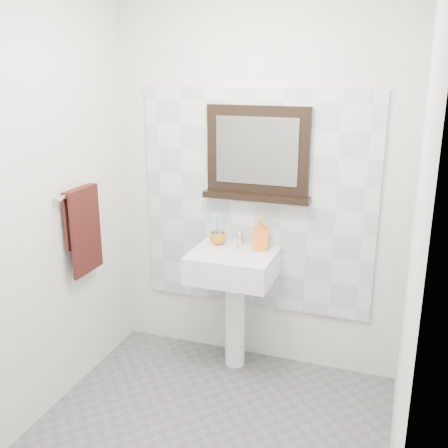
{
  "coord_description": "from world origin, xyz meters",
  "views": [
    {
      "loc": [
        0.94,
        -2.2,
        2.04
      ],
      "look_at": [
        -0.04,
        0.55,
        1.15
      ],
      "focal_mm": 42.0,
      "sensor_mm": 36.0,
      "label": 1
    }
  ],
  "objects_px": {
    "pedestal_sink": "(233,278)",
    "hand_towel": "(83,224)",
    "framed_mirror": "(258,156)",
    "soap_dispenser": "(261,234)",
    "toothbrush_cup": "(218,238)"
  },
  "relations": [
    {
      "from": "pedestal_sink",
      "to": "soap_dispenser",
      "type": "bearing_deg",
      "value": 34.94
    },
    {
      "from": "soap_dispenser",
      "to": "framed_mirror",
      "type": "relative_size",
      "value": 0.3
    },
    {
      "from": "toothbrush_cup",
      "to": "soap_dispenser",
      "type": "distance_m",
      "value": 0.31
    },
    {
      "from": "pedestal_sink",
      "to": "hand_towel",
      "type": "bearing_deg",
      "value": -154.15
    },
    {
      "from": "pedestal_sink",
      "to": "framed_mirror",
      "type": "height_order",
      "value": "framed_mirror"
    },
    {
      "from": "soap_dispenser",
      "to": "hand_towel",
      "type": "height_order",
      "value": "hand_towel"
    },
    {
      "from": "hand_towel",
      "to": "soap_dispenser",
      "type": "bearing_deg",
      "value": 27.36
    },
    {
      "from": "toothbrush_cup",
      "to": "hand_towel",
      "type": "bearing_deg",
      "value": -143.11
    },
    {
      "from": "hand_towel",
      "to": "toothbrush_cup",
      "type": "bearing_deg",
      "value": 36.89
    },
    {
      "from": "pedestal_sink",
      "to": "framed_mirror",
      "type": "xyz_separation_m",
      "value": [
        0.1,
        0.19,
        0.8
      ]
    },
    {
      "from": "soap_dispenser",
      "to": "hand_towel",
      "type": "distance_m",
      "value": 1.14
    },
    {
      "from": "toothbrush_cup",
      "to": "soap_dispenser",
      "type": "relative_size",
      "value": 0.49
    },
    {
      "from": "soap_dispenser",
      "to": "framed_mirror",
      "type": "height_order",
      "value": "framed_mirror"
    },
    {
      "from": "framed_mirror",
      "to": "hand_towel",
      "type": "height_order",
      "value": "framed_mirror"
    },
    {
      "from": "pedestal_sink",
      "to": "hand_towel",
      "type": "distance_m",
      "value": 1.03
    }
  ]
}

